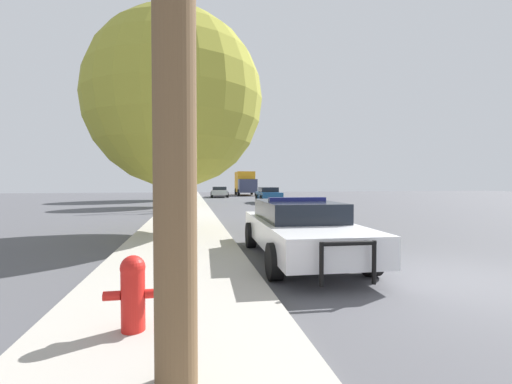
# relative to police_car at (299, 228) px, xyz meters

# --- Properties ---
(ground_plane) EXTENTS (110.00, 110.00, 0.00)m
(ground_plane) POSITION_rel_police_car_xyz_m (2.33, -2.30, -0.73)
(ground_plane) COLOR #4F4F54
(sidewalk_left) EXTENTS (3.00, 110.00, 0.13)m
(sidewalk_left) POSITION_rel_police_car_xyz_m (-2.77, -2.30, -0.66)
(sidewalk_left) COLOR #ADA89E
(sidewalk_left) RESTS_ON ground_plane
(police_car) EXTENTS (2.25, 5.28, 1.42)m
(police_car) POSITION_rel_police_car_xyz_m (0.00, 0.00, 0.00)
(police_car) COLOR white
(police_car) RESTS_ON ground_plane
(fire_hydrant) EXTENTS (0.62, 0.27, 0.84)m
(fire_hydrant) POSITION_rel_police_car_xyz_m (-3.12, -3.64, -0.15)
(fire_hydrant) COLOR red
(fire_hydrant) RESTS_ON sidewalk_left
(traffic_light) EXTENTS (3.42, 0.35, 5.69)m
(traffic_light) POSITION_rel_police_car_xyz_m (-1.04, 15.20, 3.37)
(traffic_light) COLOR #424247
(traffic_light) RESTS_ON sidewalk_left
(car_background_distant) EXTENTS (2.28, 4.62, 1.24)m
(car_background_distant) POSITION_rel_police_car_xyz_m (0.87, 32.82, -0.04)
(car_background_distant) COLOR #B7B7BC
(car_background_distant) RESTS_ON ground_plane
(car_background_oncoming) EXTENTS (2.05, 4.49, 1.34)m
(car_background_oncoming) POSITION_rel_police_car_xyz_m (4.07, 20.92, 0.00)
(car_background_oncoming) COLOR navy
(car_background_oncoming) RESTS_ON ground_plane
(box_truck) EXTENTS (2.78, 7.18, 3.20)m
(box_truck) POSITION_rel_police_car_xyz_m (4.83, 38.49, 0.97)
(box_truck) COLOR #333856
(box_truck) RESTS_ON ground_plane
(tree_sidewalk_near) EXTENTS (5.78, 5.78, 7.26)m
(tree_sidewalk_near) POSITION_rel_police_car_xyz_m (-2.97, 4.14, 3.78)
(tree_sidewalk_near) COLOR #4C3823
(tree_sidewalk_near) RESTS_ON sidewalk_left
(tree_sidewalk_mid) EXTENTS (4.35, 4.35, 6.01)m
(tree_sidewalk_mid) POSITION_rel_police_car_xyz_m (-3.64, 18.13, 3.22)
(tree_sidewalk_mid) COLOR brown
(tree_sidewalk_mid) RESTS_ON sidewalk_left
(tree_sidewalk_far) EXTENTS (6.29, 6.29, 8.45)m
(tree_sidewalk_far) POSITION_rel_police_car_xyz_m (-3.90, 27.46, 4.71)
(tree_sidewalk_far) COLOR brown
(tree_sidewalk_far) RESTS_ON sidewalk_left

